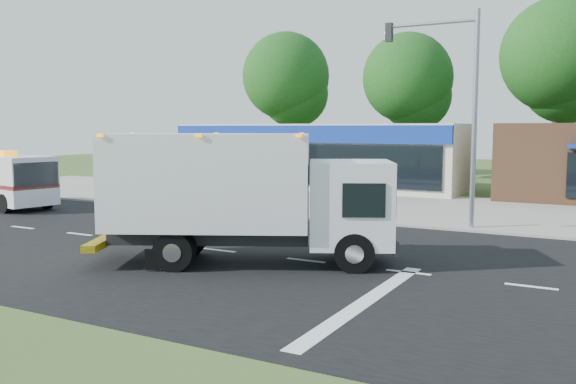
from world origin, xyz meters
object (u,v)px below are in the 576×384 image
Objects in this scene: emergency_worker at (106,214)px; traffic_signal_pole at (457,96)px; ambulance_van at (7,179)px; ems_box_truck at (241,189)px.

traffic_signal_pole reaches higher than emergency_worker.
ambulance_van is 20.63m from traffic_signal_pole.
ems_box_truck is at bearing -62.19° from emergency_worker.
ems_box_truck reaches higher than ambulance_van.
emergency_worker is 0.25× the size of traffic_signal_pole.
ambulance_van reaches higher than emergency_worker.
emergency_worker is 11.41m from ambulance_van.
traffic_signal_pole reaches higher than ambulance_van.
ambulance_van is 0.75× the size of traffic_signal_pole.
ems_box_truck is 9.91m from traffic_signal_pole.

